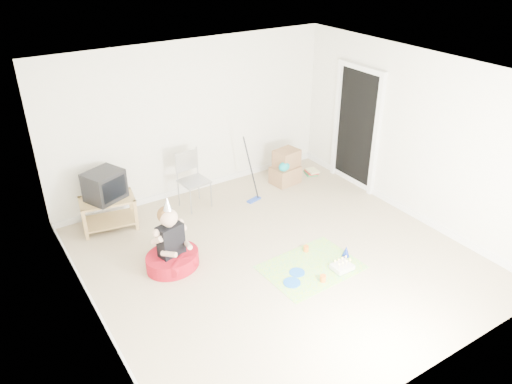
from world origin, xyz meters
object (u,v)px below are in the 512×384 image
tv_stand (108,211)px  birthday_cake (342,267)px  seated_woman (172,252)px  crt_tv (104,186)px  cardboard_boxes (286,168)px  folding_chair (194,181)px

tv_stand → birthday_cake: 3.60m
tv_stand → seated_woman: bearing=-75.0°
crt_tv → cardboard_boxes: (3.17, -0.21, -0.43)m
crt_tv → cardboard_boxes: bearing=-27.5°
crt_tv → birthday_cake: bearing=-73.9°
folding_chair → seated_woman: size_ratio=0.88×
seated_woman → crt_tv: bearing=105.0°
crt_tv → folding_chair: 1.43m
tv_stand → cardboard_boxes: cardboard_boxes is taller
crt_tv → seated_woman: (0.39, -1.45, -0.49)m
tv_stand → birthday_cake: tv_stand is taller
crt_tv → cardboard_boxes: crt_tv is taller
crt_tv → birthday_cake: (2.29, -2.76, -0.69)m
tv_stand → birthday_cake: bearing=-50.3°
seated_woman → birthday_cake: size_ratio=3.93×
tv_stand → folding_chair: (1.40, -0.12, 0.17)m
tv_stand → crt_tv: crt_tv is taller
cardboard_boxes → birthday_cake: (-0.88, -2.55, -0.26)m
cardboard_boxes → birthday_cake: 2.71m
tv_stand → crt_tv: bearing=135.0°
cardboard_boxes → folding_chair: bearing=177.0°
cardboard_boxes → birthday_cake: cardboard_boxes is taller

